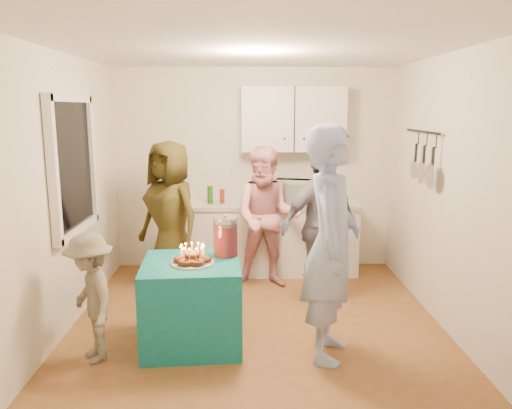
{
  "coord_description": "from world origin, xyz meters",
  "views": [
    {
      "loc": [
        -0.1,
        -4.5,
        2.09
      ],
      "look_at": [
        0.0,
        0.35,
        1.15
      ],
      "focal_mm": 35.0,
      "sensor_mm": 36.0,
      "label": 1
    }
  ],
  "objects_px": {
    "punch_jar": "(225,237)",
    "man_birthday": "(331,244)",
    "counter": "(269,239)",
    "woman_back_right": "(320,226)",
    "woman_back_left": "(170,217)",
    "child_near_left": "(91,298)",
    "woman_back_center": "(267,218)",
    "microwave": "(295,192)",
    "party_table": "(192,303)"
  },
  "relations": [
    {
      "from": "punch_jar",
      "to": "man_birthday",
      "type": "height_order",
      "value": "man_birthday"
    },
    {
      "from": "counter",
      "to": "woman_back_right",
      "type": "height_order",
      "value": "woman_back_right"
    },
    {
      "from": "woman_back_left",
      "to": "counter",
      "type": "bearing_deg",
      "value": 66.1
    },
    {
      "from": "child_near_left",
      "to": "woman_back_center",
      "type": "bearing_deg",
      "value": 107.87
    },
    {
      "from": "punch_jar",
      "to": "woman_back_center",
      "type": "distance_m",
      "value": 1.36
    },
    {
      "from": "counter",
      "to": "woman_back_center",
      "type": "xyz_separation_m",
      "value": [
        -0.05,
        -0.51,
        0.4
      ]
    },
    {
      "from": "microwave",
      "to": "party_table",
      "type": "bearing_deg",
      "value": -105.87
    },
    {
      "from": "party_table",
      "to": "woman_back_center",
      "type": "bearing_deg",
      "value": 63.71
    },
    {
      "from": "counter",
      "to": "party_table",
      "type": "bearing_deg",
      "value": -111.56
    },
    {
      "from": "woman_back_right",
      "to": "woman_back_center",
      "type": "bearing_deg",
      "value": 111.47
    },
    {
      "from": "punch_jar",
      "to": "child_near_left",
      "type": "xyz_separation_m",
      "value": [
        -1.1,
        -0.48,
        -0.38
      ]
    },
    {
      "from": "woman_back_right",
      "to": "punch_jar",
      "type": "bearing_deg",
      "value": -169.34
    },
    {
      "from": "microwave",
      "to": "woman_back_right",
      "type": "distance_m",
      "value": 1.0
    },
    {
      "from": "punch_jar",
      "to": "woman_back_right",
      "type": "relative_size",
      "value": 0.2
    },
    {
      "from": "child_near_left",
      "to": "man_birthday",
      "type": "bearing_deg",
      "value": 60.03
    },
    {
      "from": "punch_jar",
      "to": "man_birthday",
      "type": "xyz_separation_m",
      "value": [
        0.89,
        -0.44,
        0.05
      ]
    },
    {
      "from": "party_table",
      "to": "woman_back_right",
      "type": "bearing_deg",
      "value": 38.56
    },
    {
      "from": "party_table",
      "to": "woman_back_center",
      "type": "height_order",
      "value": "woman_back_center"
    },
    {
      "from": "woman_back_left",
      "to": "woman_back_right",
      "type": "relative_size",
      "value": 1.04
    },
    {
      "from": "man_birthday",
      "to": "woman_back_left",
      "type": "bearing_deg",
      "value": 57.95
    },
    {
      "from": "man_birthday",
      "to": "woman_back_center",
      "type": "xyz_separation_m",
      "value": [
        -0.46,
        1.72,
        -0.15
      ]
    },
    {
      "from": "counter",
      "to": "woman_back_center",
      "type": "bearing_deg",
      "value": -96.03
    },
    {
      "from": "woman_back_left",
      "to": "party_table",
      "type": "bearing_deg",
      "value": -35.55
    },
    {
      "from": "woman_back_right",
      "to": "microwave",
      "type": "bearing_deg",
      "value": 71.21
    },
    {
      "from": "man_birthday",
      "to": "counter",
      "type": "bearing_deg",
      "value": 24.3
    },
    {
      "from": "party_table",
      "to": "woman_back_center",
      "type": "relative_size",
      "value": 0.51
    },
    {
      "from": "party_table",
      "to": "man_birthday",
      "type": "bearing_deg",
      "value": -11.61
    },
    {
      "from": "man_birthday",
      "to": "child_near_left",
      "type": "bearing_deg",
      "value": 105.18
    },
    {
      "from": "party_table",
      "to": "man_birthday",
      "type": "height_order",
      "value": "man_birthday"
    },
    {
      "from": "woman_back_center",
      "to": "child_near_left",
      "type": "xyz_separation_m",
      "value": [
        -1.53,
        -1.77,
        -0.28
      ]
    },
    {
      "from": "microwave",
      "to": "punch_jar",
      "type": "relative_size",
      "value": 1.53
    },
    {
      "from": "counter",
      "to": "party_table",
      "type": "height_order",
      "value": "counter"
    },
    {
      "from": "microwave",
      "to": "woman_back_center",
      "type": "xyz_separation_m",
      "value": [
        -0.38,
        -0.51,
        -0.22
      ]
    },
    {
      "from": "punch_jar",
      "to": "woman_back_left",
      "type": "bearing_deg",
      "value": 119.73
    },
    {
      "from": "woman_back_left",
      "to": "microwave",
      "type": "bearing_deg",
      "value": 60.82
    },
    {
      "from": "woman_back_left",
      "to": "woman_back_right",
      "type": "distance_m",
      "value": 1.71
    },
    {
      "from": "punch_jar",
      "to": "man_birthday",
      "type": "distance_m",
      "value": 1.0
    },
    {
      "from": "party_table",
      "to": "child_near_left",
      "type": "bearing_deg",
      "value": -160.39
    },
    {
      "from": "microwave",
      "to": "counter",
      "type": "bearing_deg",
      "value": -166.68
    },
    {
      "from": "party_table",
      "to": "man_birthday",
      "type": "distance_m",
      "value": 1.36
    },
    {
      "from": "child_near_left",
      "to": "woman_back_right",
      "type": "bearing_deg",
      "value": 90.96
    },
    {
      "from": "party_table",
      "to": "man_birthday",
      "type": "xyz_separation_m",
      "value": [
        1.19,
        -0.24,
        0.6
      ]
    },
    {
      "from": "party_table",
      "to": "woman_back_right",
      "type": "xyz_separation_m",
      "value": [
        1.29,
        1.03,
        0.46
      ]
    },
    {
      "from": "punch_jar",
      "to": "child_near_left",
      "type": "bearing_deg",
      "value": -156.3
    },
    {
      "from": "woman_back_center",
      "to": "child_near_left",
      "type": "bearing_deg",
      "value": -124.57
    },
    {
      "from": "woman_back_left",
      "to": "man_birthday",
      "type": "bearing_deg",
      "value": -7.05
    },
    {
      "from": "woman_back_left",
      "to": "woman_back_center",
      "type": "xyz_separation_m",
      "value": [
        1.11,
        0.09,
        -0.04
      ]
    },
    {
      "from": "woman_back_center",
      "to": "woman_back_right",
      "type": "height_order",
      "value": "woman_back_right"
    },
    {
      "from": "microwave",
      "to": "woman_back_center",
      "type": "bearing_deg",
      "value": -113.45
    },
    {
      "from": "microwave",
      "to": "woman_back_left",
      "type": "bearing_deg",
      "value": -144.85
    }
  ]
}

